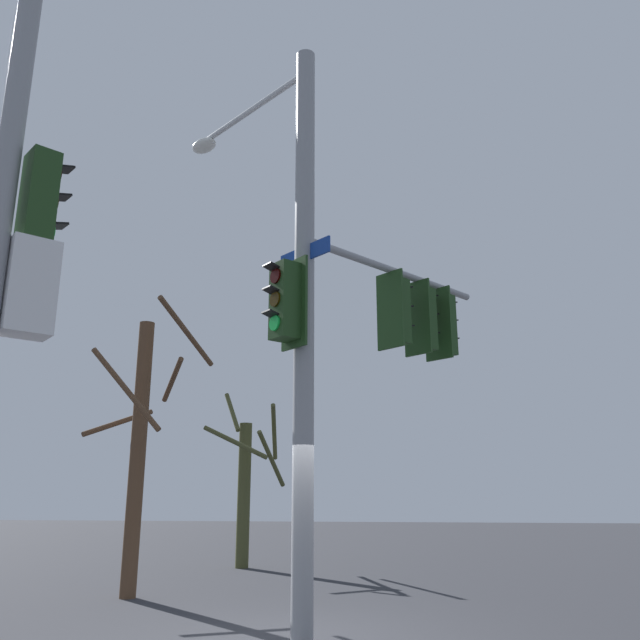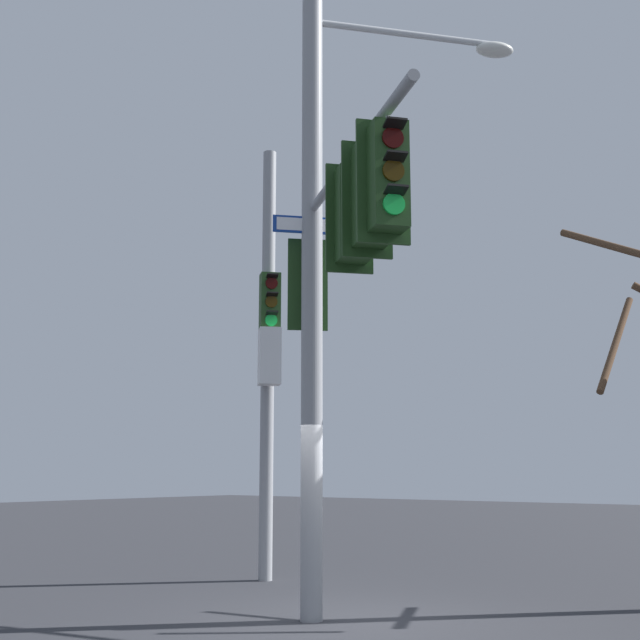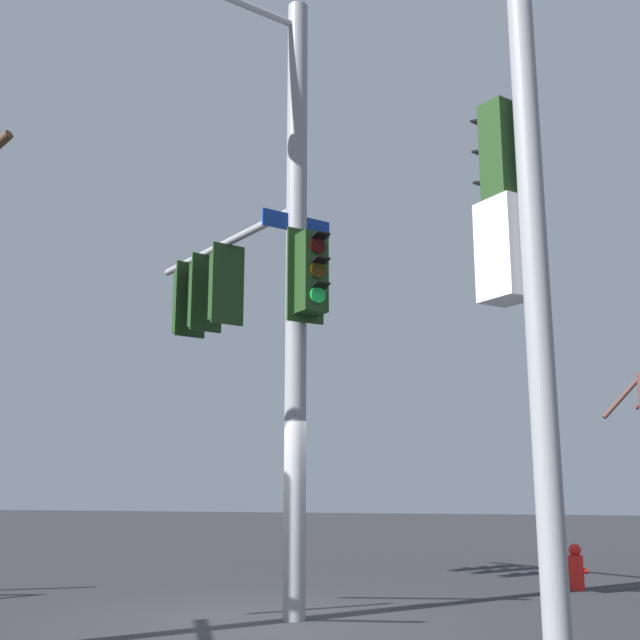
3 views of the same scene
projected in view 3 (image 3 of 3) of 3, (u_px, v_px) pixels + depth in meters
The scene contains 4 objects.
ground_plane at pixel (264, 622), 9.71m from camera, with size 80.00×80.00×0.00m, color #2B2C31.
main_signal_pole_assembly at pixel (256, 273), 11.44m from camera, with size 3.88×5.25×8.67m.
secondary_pole_assembly at pixel (521, 226), 7.47m from camera, with size 0.69×0.68×7.92m.
fire_hydrant at pixel (576, 568), 12.75m from camera, with size 0.38×0.24×0.73m.
Camera 3 is at (3.32, -9.76, 1.65)m, focal length 43.73 mm.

